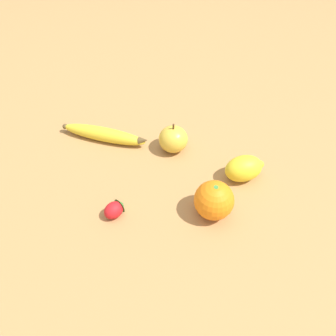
% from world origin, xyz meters
% --- Properties ---
extents(ground_plane, '(3.00, 3.00, 0.00)m').
position_xyz_m(ground_plane, '(0.00, 0.00, 0.00)').
color(ground_plane, '#A87A47').
extents(banana, '(0.20, 0.15, 0.04)m').
position_xyz_m(banana, '(0.02, -0.16, 0.02)').
color(banana, yellow).
rests_on(banana, ground_plane).
extents(orange, '(0.08, 0.08, 0.08)m').
position_xyz_m(orange, '(-0.15, 0.12, 0.04)').
color(orange, orange).
rests_on(orange, ground_plane).
extents(strawberry, '(0.05, 0.05, 0.03)m').
position_xyz_m(strawberry, '(0.04, 0.07, 0.02)').
color(strawberry, red).
rests_on(strawberry, ground_plane).
extents(apple, '(0.07, 0.07, 0.07)m').
position_xyz_m(apple, '(-0.13, -0.08, 0.03)').
color(apple, gold).
rests_on(apple, ground_plane).
extents(lemon, '(0.09, 0.06, 0.06)m').
position_xyz_m(lemon, '(-0.25, 0.05, 0.03)').
color(lemon, yellow).
rests_on(lemon, ground_plane).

